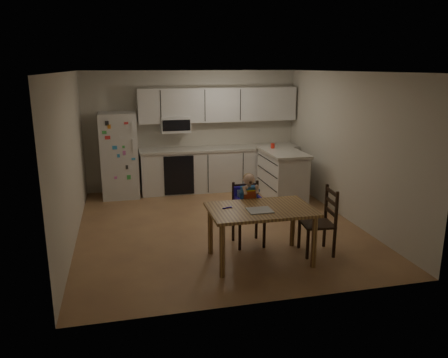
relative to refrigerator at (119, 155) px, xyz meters
name	(u,v)px	position (x,y,z in m)	size (l,w,h in m)	color
room	(212,147)	(1.55, -1.67, 0.40)	(4.52, 5.01, 2.51)	#946545
refrigerator	(119,155)	(0.00, 0.00, 0.00)	(0.72, 0.70, 1.70)	silver
kitchen_run	(218,149)	(2.05, 0.09, 0.03)	(3.37, 0.62, 2.15)	silver
kitchen_island	(282,175)	(3.13, -0.93, -0.36)	(0.69, 1.32, 0.98)	silver
red_cup	(273,146)	(3.02, -0.61, 0.18)	(0.08, 0.08, 0.10)	red
dining_table	(261,215)	(1.82, -3.57, -0.20)	(1.39, 0.90, 0.75)	brown
napkin	(260,210)	(1.77, -3.67, -0.10)	(0.32, 0.27, 0.01)	#A8A8AC
toddler_spoon	(227,208)	(1.37, -3.47, -0.10)	(0.02, 0.02, 0.12)	#2819BB
chair_booster	(248,201)	(1.82, -2.96, -0.20)	(0.41, 0.41, 1.08)	black
chair_side	(324,217)	(2.76, -3.53, -0.31)	(0.46, 0.46, 0.95)	black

